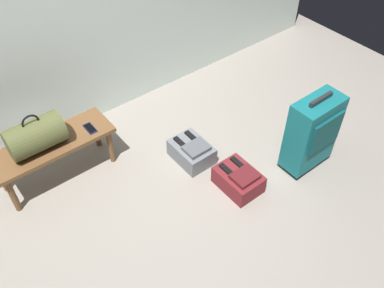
% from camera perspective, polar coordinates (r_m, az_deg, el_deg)
% --- Properties ---
extents(ground_plane, '(6.60, 6.60, 0.00)m').
position_cam_1_polar(ground_plane, '(3.34, -0.58, -10.15)').
color(ground_plane, gray).
extents(bench, '(1.00, 0.36, 0.40)m').
position_cam_1_polar(bench, '(3.57, -18.69, -0.45)').
color(bench, brown).
rests_on(bench, ground).
extents(duffel_bag_olive, '(0.44, 0.26, 0.34)m').
position_cam_1_polar(duffel_bag_olive, '(3.42, -20.89, 1.10)').
color(duffel_bag_olive, '#51562D').
rests_on(duffel_bag_olive, bench).
extents(cell_phone, '(0.07, 0.14, 0.01)m').
position_cam_1_polar(cell_phone, '(3.55, -13.96, 2.12)').
color(cell_phone, '#191E4C').
rests_on(cell_phone, bench).
extents(suitcase_upright_teal, '(0.45, 0.25, 0.75)m').
position_cam_1_polar(suitcase_upright_teal, '(3.58, 16.34, 1.58)').
color(suitcase_upright_teal, '#14666B').
rests_on(suitcase_upright_teal, ground).
extents(backpack_grey, '(0.28, 0.38, 0.21)m').
position_cam_1_polar(backpack_grey, '(3.68, -0.02, -1.05)').
color(backpack_grey, slate).
rests_on(backpack_grey, ground).
extents(backpack_maroon, '(0.28, 0.38, 0.21)m').
position_cam_1_polar(backpack_maroon, '(3.48, 6.47, -4.89)').
color(backpack_maroon, maroon).
rests_on(backpack_maroon, ground).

